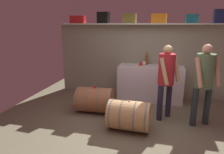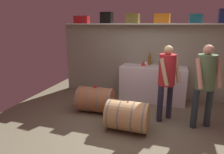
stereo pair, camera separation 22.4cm
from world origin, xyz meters
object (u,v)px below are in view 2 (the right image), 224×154
Objects in this scene: toolcase_red at (82,20)px; wine_barrel_far at (127,116)px; red_funnel at (143,63)px; toolcase_olive at (133,18)px; visitor_tasting at (205,78)px; winemaker_pouring at (167,76)px; toolcase_orange at (162,18)px; wine_bottle_amber at (150,59)px; toolcase_teal at (196,19)px; work_cabinet at (153,84)px; wine_glass at (146,64)px; wine_bottle_clear at (169,63)px; wine_barrel_near at (95,99)px; tasting_cup at (95,87)px; toolcase_black at (107,18)px.

wine_barrel_far is at bearing -47.64° from toolcase_red.
toolcase_red is 2.12m from red_funnel.
toolcase_olive reaches higher than visitor_tasting.
winemaker_pouring is at bearing -27.93° from toolcase_red.
toolcase_orange reaches higher than wine_bottle_amber.
red_funnel is at bearing -154.53° from toolcase_orange.
toolcase_teal is 1.89m from work_cabinet.
visitor_tasting is (0.94, -1.39, -1.12)m from toolcase_orange.
toolcase_olive is 2.46m from visitor_tasting.
toolcase_orange is at bearing 3.84° from toolcase_olive.
toolcase_red is at bearing -176.46° from toolcase_orange.
toolcase_orange is at bearing 58.11° from work_cabinet.
red_funnel is at bearing -136.73° from wine_bottle_amber.
wine_glass is (-1.07, -0.41, -1.07)m from toolcase_teal.
visitor_tasting is (0.70, -1.11, -0.06)m from wine_bottle_clear.
wine_glass is at bearing 39.12° from wine_barrel_near.
wine_glass is at bearing -128.99° from work_cabinet.
tasting_cup is (-2.08, -1.31, -1.50)m from toolcase_teal.
toolcase_olive is 0.20× the size of work_cabinet.
wine_barrel_near is (-1.17, -1.09, -0.17)m from work_cabinet.
toolcase_red is 1.22× the size of wine_bottle_amber.
red_funnel reaches higher than tasting_cup.
wine_glass is at bearing 87.58° from wine_barrel_far.
wine_glass is at bearing -65.29° from visitor_tasting.
wine_bottle_clear reaches higher than red_funnel.
wine_glass is 0.18× the size of wine_barrel_near.
wine_bottle_amber is 1.82m from wine_barrel_near.
wine_glass is (-0.29, -0.41, -1.08)m from toolcase_orange.
wine_barrel_near is at bearing -109.45° from toolcase_olive.
red_funnel is (0.35, -0.16, -1.13)m from toolcase_olive.
wine_bottle_amber is at bearing 85.19° from wine_glass.
toolcase_orange is 0.23× the size of winemaker_pouring.
wine_barrel_far is (-0.02, -1.76, -0.70)m from red_funnel.
work_cabinet is 2.01× the size of wine_barrel_near.
wine_glass is 1.16× the size of red_funnel.
toolcase_black is 2.15m from work_cabinet.
red_funnel is (1.06, -0.16, -1.15)m from toolcase_black.
toolcase_teal is 0.36× the size of wine_barrel_far.
toolcase_teal reaches higher than wine_barrel_near.
tasting_cup is at bearing -146.54° from wine_bottle_clear.
wine_bottle_amber reaches higher than wine_bottle_clear.
wine_barrel_near is (-2.08, -1.31, -1.81)m from toolcase_teal.
toolcase_red is 1.13× the size of toolcase_orange.
toolcase_olive reaches higher than toolcase_teal.
toolcase_olive is 0.98× the size of wine_bottle_amber.
toolcase_olive is 2.07m from tasting_cup.
wine_bottle_amber is 0.42× the size of wine_barrel_far.
work_cabinet is 4.88× the size of wine_bottle_amber.
wine_barrel_far is at bearing -76.40° from toolcase_olive.
toolcase_black is at bearing 178.13° from toolcase_teal.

